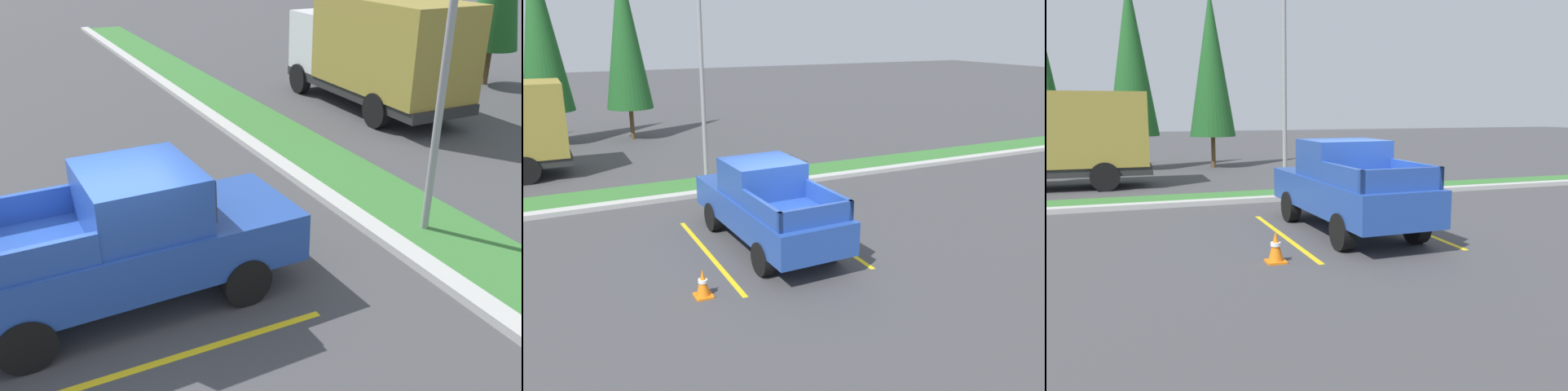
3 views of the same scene
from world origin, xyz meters
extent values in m
plane|color=#424244|center=(0.00, 0.00, 0.00)|extent=(120.00, 120.00, 0.00)
cube|color=yellow|center=(-1.83, 0.34, 0.00)|extent=(0.12, 4.80, 0.01)
cube|color=yellow|center=(1.27, 0.34, 0.00)|extent=(0.12, 4.80, 0.01)
cube|color=#B2B2AD|center=(0.00, 5.00, 0.07)|extent=(56.00, 0.40, 0.15)
cube|color=#387533|center=(0.00, 6.10, 0.03)|extent=(56.00, 1.80, 0.06)
cylinder|color=black|center=(-1.18, 1.86, 0.38)|extent=(0.30, 0.77, 0.76)
cylinder|color=black|center=(0.52, 1.92, 0.38)|extent=(0.30, 0.77, 0.76)
cylinder|color=black|center=(-1.08, -1.23, 0.38)|extent=(0.30, 0.77, 0.76)
cylinder|color=black|center=(0.62, -1.18, 0.38)|extent=(0.30, 0.77, 0.76)
cube|color=#23479E|center=(-0.28, 0.34, 0.88)|extent=(2.07, 5.26, 0.76)
cube|color=#23479E|center=(-0.29, 0.64, 1.68)|extent=(1.81, 1.66, 0.84)
cube|color=#2D3842|center=(-0.32, 1.46, 1.73)|extent=(1.62, 0.11, 0.63)
cube|color=#23479E|center=(-1.09, -1.13, 1.48)|extent=(0.16, 1.90, 0.44)
cube|color=#23479E|center=(0.61, -1.08, 1.48)|extent=(0.16, 1.90, 0.44)
cube|color=silver|center=(-0.37, 2.89, 0.64)|extent=(1.81, 0.22, 0.28)
cylinder|color=black|center=(-10.05, 8.91, 0.50)|extent=(1.00, 0.31, 1.00)
cylinder|color=black|center=(-10.04, 11.11, 0.50)|extent=(1.00, 0.31, 1.00)
cylinder|color=black|center=(-5.65, 8.89, 0.50)|extent=(1.00, 0.31, 1.00)
cylinder|color=black|center=(-5.64, 11.09, 0.50)|extent=(1.00, 0.31, 1.00)
cube|color=#262626|center=(-7.44, 10.00, 0.65)|extent=(6.81, 2.34, 0.30)
cube|color=silver|center=(-9.99, 10.01, 1.75)|extent=(1.61, 2.31, 1.90)
cube|color=#2D3842|center=(-10.81, 10.02, 2.00)|extent=(0.07, 2.10, 0.90)
cube|color=olive|center=(-6.64, 9.99, 2.10)|extent=(5.01, 2.43, 2.60)
cylinder|color=gray|center=(-0.10, 5.90, 3.37)|extent=(0.14, 0.14, 6.74)
cylinder|color=brown|center=(-8.13, 15.65, 0.64)|extent=(0.20, 0.20, 1.28)
camera|label=1|loc=(7.20, -1.13, 5.10)|focal=40.02mm
camera|label=2|loc=(-5.35, -11.20, 5.22)|focal=37.09mm
camera|label=3|loc=(-5.30, -11.13, 2.80)|focal=37.98mm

